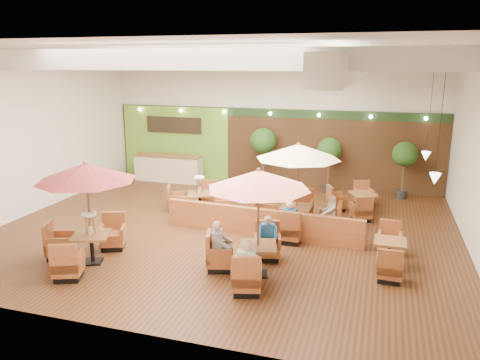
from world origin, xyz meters
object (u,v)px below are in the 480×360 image
at_px(table_2, 298,172).
at_px(service_counter, 169,168).
at_px(table_4, 389,254).
at_px(table_1, 256,199).
at_px(diner_3, 290,217).
at_px(table_3, 200,201).
at_px(topiary_2, 405,156).
at_px(topiary_0, 263,143).
at_px(table_5, 355,203).
at_px(diner_1, 268,233).
at_px(diner_4, 330,210).
at_px(table_0, 85,191).
at_px(diner_0, 247,261).
at_px(booth_divider, 261,222).
at_px(diner_2, 220,241).
at_px(topiary_1, 329,152).

bearing_deg(table_2, service_counter, 144.77).
height_order(service_counter, table_4, service_counter).
xyz_separation_m(table_1, diner_3, (0.40, 2.34, -1.18)).
bearing_deg(table_3, table_2, -33.93).
xyz_separation_m(table_2, topiary_2, (3.24, 4.77, -0.25)).
bearing_deg(topiary_0, table_2, -64.39).
distance_m(table_5, diner_1, 5.22).
bearing_deg(diner_4, topiary_2, -29.09).
distance_m(table_0, diner_3, 5.66).
relative_size(diner_0, diner_1, 1.15).
distance_m(service_counter, topiary_2, 9.81).
height_order(booth_divider, table_0, table_0).
xyz_separation_m(table_5, diner_2, (-2.93, -5.82, 0.44)).
xyz_separation_m(table_2, topiary_0, (-2.29, 4.77, -0.02)).
height_order(table_3, diner_3, table_3).
relative_size(table_4, topiary_1, 1.06).
distance_m(table_5, topiary_0, 4.78).
bearing_deg(table_2, topiary_1, 85.00).
distance_m(table_0, topiary_0, 9.03).
height_order(booth_divider, table_2, table_2).
distance_m(table_2, diner_4, 1.52).
relative_size(topiary_0, topiary_2, 1.13).
bearing_deg(diner_2, table_2, 142.03).
relative_size(table_5, diner_0, 3.04).
bearing_deg(booth_divider, table_2, 42.52).
distance_m(booth_divider, topiary_0, 5.87).
bearing_deg(diner_4, booth_divider, 106.95).
bearing_deg(table_0, diner_2, -11.78).
relative_size(diner_1, diner_3, 0.90).
bearing_deg(booth_divider, table_5, 55.27).
height_order(table_1, table_2, table_2).
distance_m(table_3, diner_2, 4.73).
bearing_deg(diner_2, diner_3, 134.03).
height_order(service_counter, diner_4, diner_4).
bearing_deg(booth_divider, topiary_0, 107.36).
bearing_deg(diner_3, table_1, -94.08).
xyz_separation_m(table_4, table_5, (-1.15, 4.33, -0.00)).
relative_size(booth_divider, table_5, 2.40).
height_order(topiary_2, diner_0, topiary_2).
xyz_separation_m(topiary_2, diner_1, (-3.57, -7.14, -0.91)).
distance_m(table_4, table_5, 4.48).
relative_size(booth_divider, diner_0, 7.30).
xyz_separation_m(table_2, table_4, (2.76, -1.87, -1.55)).
distance_m(topiary_0, diner_4, 5.91).
xyz_separation_m(booth_divider, diner_3, (0.94, -0.26, 0.34)).
relative_size(topiary_2, diner_0, 2.61).
xyz_separation_m(table_2, diner_3, (0.00, -1.02, -1.12)).
bearing_deg(table_3, diner_2, -83.04).
bearing_deg(table_4, diner_0, -140.12).
height_order(table_0, diner_2, table_0).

